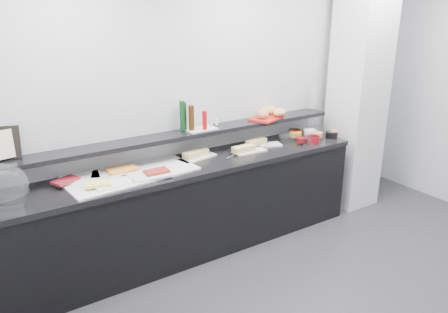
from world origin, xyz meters
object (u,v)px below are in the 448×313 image
bread_tray (266,118)px  carafe (313,97)px  framed_print (6,143)px  sandwich_plate_mid (250,151)px  condiment_tray (201,129)px

bread_tray → carafe: 0.71m
bread_tray → framed_print: bearing=155.0°
sandwich_plate_mid → framed_print: framed_print is taller
framed_print → condiment_tray: 1.70m
condiment_tray → carafe: carafe is taller
bread_tray → condiment_tray: bearing=155.4°
sandwich_plate_mid → condiment_tray: bearing=157.1°
framed_print → bread_tray: framed_print is taller
sandwich_plate_mid → condiment_tray: 0.55m
sandwich_plate_mid → condiment_tray: condiment_tray is taller
bread_tray → carafe: (0.69, 0.04, 0.14)m
framed_print → bread_tray: bearing=16.1°
framed_print → condiment_tray: (1.69, -0.08, -0.12)m
sandwich_plate_mid → framed_print: size_ratio=1.29×
sandwich_plate_mid → carafe: 1.13m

